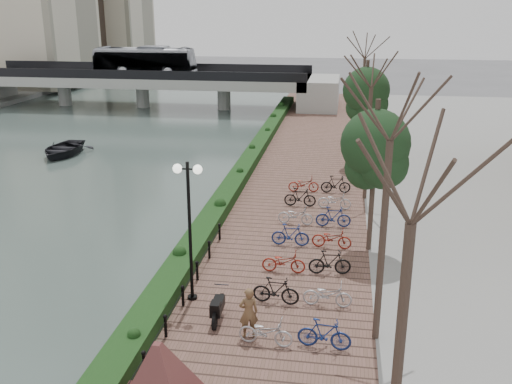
% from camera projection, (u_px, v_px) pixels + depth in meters
% --- Properties ---
extents(ground, '(220.00, 220.00, 0.00)m').
position_uv_depth(ground, '(113.00, 364.00, 17.59)').
color(ground, '#59595B').
rests_on(ground, ground).
extents(river_water, '(30.00, 130.00, 0.02)m').
position_uv_depth(river_water, '(54.00, 151.00, 43.26)').
color(river_water, '#445550').
rests_on(river_water, ground).
extents(promenade, '(8.00, 75.00, 0.50)m').
position_uv_depth(promenade, '(294.00, 190.00, 33.36)').
color(promenade, brown).
rests_on(promenade, ground).
extents(hedge, '(1.10, 56.00, 0.60)m').
position_uv_depth(hedge, '(244.00, 167.00, 36.03)').
color(hedge, '#153513').
rests_on(hedge, promenade).
extents(chain_fence, '(0.10, 14.10, 0.70)m').
position_uv_depth(chain_fence, '(175.00, 311.00, 19.00)').
color(chain_fence, black).
rests_on(chain_fence, promenade).
extents(lamppost, '(1.02, 0.32, 5.10)m').
position_uv_depth(lamppost, '(189.00, 203.00, 19.40)').
color(lamppost, black).
rests_on(lamppost, promenade).
extents(motorcycle, '(0.54, 1.59, 0.98)m').
position_uv_depth(motorcycle, '(218.00, 306.00, 19.04)').
color(motorcycle, black).
rests_on(motorcycle, promenade).
extents(pedestrian, '(0.72, 0.59, 1.70)m').
position_uv_depth(pedestrian, '(249.00, 312.00, 17.93)').
color(pedestrian, brown).
rests_on(pedestrian, promenade).
extents(bicycle_parking, '(2.40, 17.32, 1.00)m').
position_uv_depth(bicycle_parking, '(311.00, 236.00, 24.82)').
color(bicycle_parking, '#B0B0B5').
rests_on(bicycle_parking, promenade).
extents(street_trees, '(3.20, 37.12, 6.80)m').
position_uv_depth(street_trees, '(370.00, 157.00, 27.18)').
color(street_trees, '#34281E').
rests_on(street_trees, promenade).
extents(bridge, '(36.00, 10.77, 6.50)m').
position_uv_depth(bridge, '(142.00, 76.00, 60.98)').
color(bridge, '#9F9F9A').
rests_on(bridge, ground).
extents(boat, '(3.53, 4.89, 1.00)m').
position_uv_depth(boat, '(62.00, 149.00, 41.92)').
color(boat, black).
rests_on(boat, river_water).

